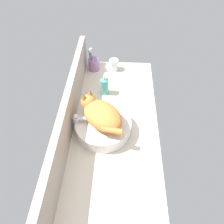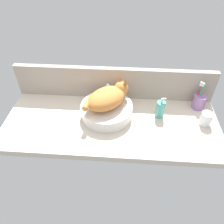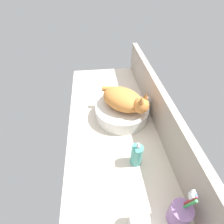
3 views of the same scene
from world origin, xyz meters
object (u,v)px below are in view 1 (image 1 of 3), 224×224
water_glass (114,65)px  toothbrush_cup (93,64)px  cat (101,114)px  sink_basin (103,126)px  soap_dispenser (105,86)px  faucet (79,122)px

water_glass → toothbrush_cup: bearing=94.2°
cat → toothbrush_cup: bearing=10.5°
sink_basin → soap_dispenser: (32.62, 1.47, 1.81)cm
cat → water_glass: size_ratio=3.59×
soap_dispenser → water_glass: soap_dispenser is taller
cat → toothbrush_cup: 58.83cm
sink_basin → toothbrush_cup: size_ratio=1.70×
soap_dispenser → toothbrush_cup: bearing=21.8°
faucet → water_glass: faucet is taller
sink_basin → faucet: 14.03cm
sink_basin → toothbrush_cup: toothbrush_cup is taller
cat → faucet: size_ratio=2.19×
sink_basin → toothbrush_cup: bearing=11.3°
faucet → water_glass: size_ratio=1.64×
sink_basin → cat: cat is taller
cat → toothbrush_cup: cat is taller
sink_basin → soap_dispenser: size_ratio=2.21×
toothbrush_cup → soap_dispenser: bearing=-158.2°
faucet → toothbrush_cup: bearing=-1.9°
water_glass → faucet: bearing=164.0°
sink_basin → faucet: (-0.27, 13.61, 3.42)cm
faucet → toothbrush_cup: 58.49cm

